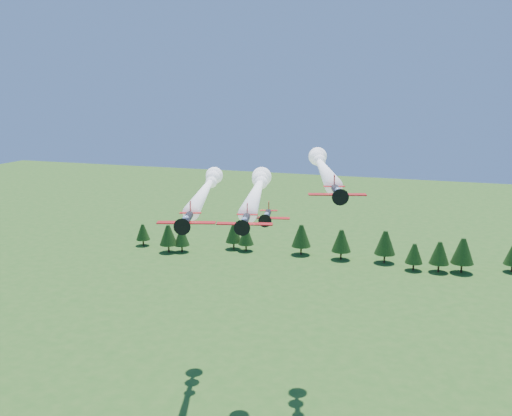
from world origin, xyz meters
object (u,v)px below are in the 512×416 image
(plane_left, at_px, (206,188))
(plane_lead, at_px, (258,188))
(plane_right, at_px, (322,166))
(plane_slot, at_px, (267,216))

(plane_left, bearing_deg, plane_lead, -51.21)
(plane_right, bearing_deg, plane_left, 167.91)
(plane_lead, relative_size, plane_left, 0.89)
(plane_left, relative_size, plane_right, 1.05)
(plane_left, height_order, plane_slot, plane_left)
(plane_slot, bearing_deg, plane_left, 126.13)
(plane_left, height_order, plane_right, plane_right)
(plane_right, height_order, plane_slot, plane_right)
(plane_left, distance_m, plane_slot, 22.23)
(plane_lead, height_order, plane_left, plane_lead)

